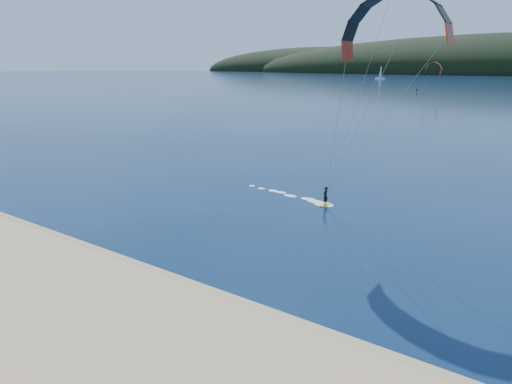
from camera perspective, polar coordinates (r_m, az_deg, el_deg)
ground at (r=26.14m, az=-20.04°, el=-14.41°), size 1800.00×1800.00×0.00m
wet_sand at (r=28.53m, az=-12.62°, el=-10.98°), size 220.00×2.50×0.10m
kitesurfer_near at (r=35.51m, az=16.81°, el=16.56°), size 21.26×6.25×16.60m
kitesurfer_far at (r=223.23m, az=21.68°, el=14.20°), size 12.28×6.42×13.48m
sailboat at (r=438.19m, az=15.57°, el=13.87°), size 8.42×5.50×12.15m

